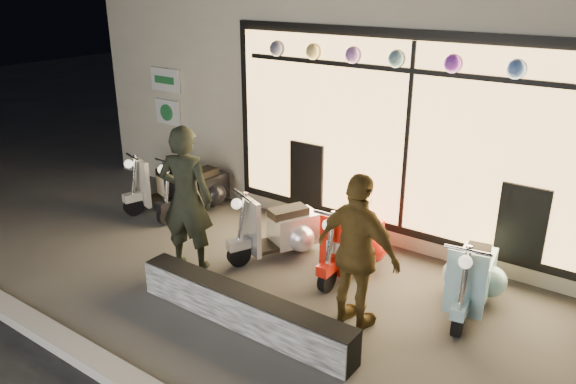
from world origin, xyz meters
name	(u,v)px	position (x,y,z in m)	size (l,w,h in m)	color
ground	(264,292)	(0.00, 0.00, 0.00)	(40.00, 40.00, 0.00)	#383533
kerb	(127,381)	(0.00, -2.00, 0.06)	(40.00, 0.25, 0.12)	slate
shop_building	(442,62)	(0.00, 4.98, 2.10)	(10.20, 6.23, 4.20)	beige
graffiti_barrier	(243,309)	(0.23, -0.65, 0.20)	(2.67, 0.28, 0.40)	black
scooter_silver	(285,228)	(-0.38, 0.93, 0.37)	(0.76, 1.26, 0.92)	black
scooter_red	(355,242)	(0.56, 1.12, 0.37)	(0.42, 1.28, 0.92)	black
scooter_black	(200,188)	(-2.34, 1.36, 0.38)	(0.45, 1.31, 0.93)	black
scooter_cream	(171,184)	(-2.85, 1.25, 0.36)	(0.65, 1.26, 0.90)	black
scooter_blue	(473,275)	(2.03, 1.16, 0.37)	(0.52, 1.29, 0.91)	black
man	(186,199)	(-1.17, -0.03, 0.92)	(0.67, 0.44, 1.84)	black
woman	(358,253)	(1.17, 0.06, 0.84)	(0.98, 0.41, 1.68)	brown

